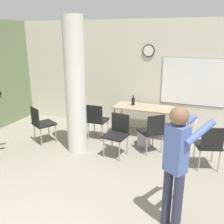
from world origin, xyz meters
name	(u,v)px	position (x,y,z in m)	size (l,w,h in m)	color
wall_back	(140,76)	(0.02, 5.06, 1.40)	(8.00, 0.15, 2.80)	beige
support_pillar	(75,87)	(-0.86, 3.22, 1.40)	(0.42, 0.42, 2.80)	silver
folding_table	(147,109)	(0.36, 4.55, 0.69)	(1.62, 0.66, 0.75)	tan
bottle_on_table	(133,101)	(-0.02, 4.61, 0.84)	(0.08, 0.08, 0.26)	black
waste_bin	(144,138)	(0.43, 3.98, 0.18)	(0.30, 0.30, 0.35)	#B2B2B7
chair_near_pillar	(41,122)	(-1.82, 3.27, 0.51)	(0.60, 0.60, 0.87)	black
chair_table_right	(152,130)	(0.68, 3.69, 0.51)	(0.62, 0.62, 0.87)	black
chair_mid_room	(209,144)	(1.80, 3.38, 0.51)	(0.56, 0.56, 0.87)	black
chair_table_front	(117,132)	(0.02, 3.32, 0.51)	(0.49, 0.49, 0.87)	black
chair_table_left	(97,119)	(-0.72, 3.94, 0.51)	(0.45, 0.45, 0.87)	black
person_playing_side	(177,160)	(1.40, 1.63, 0.98)	(0.58, 0.69, 1.66)	#2D3347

